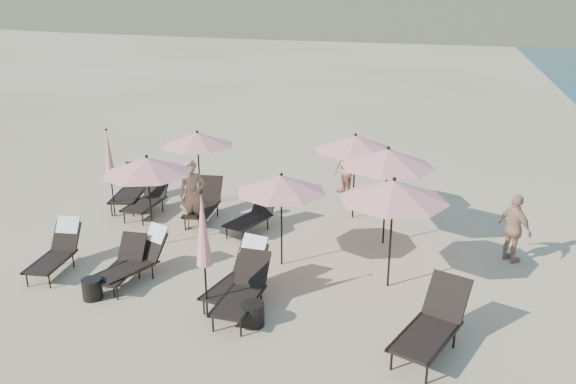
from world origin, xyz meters
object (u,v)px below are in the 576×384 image
(beachgoer_b, at_px, (344,170))
(umbrella_open_3, at_px, (197,139))
(lounger_0, at_px, (57,249))
(lounger_5, at_px, (432,324))
(umbrella_closed_1, at_px, (109,156))
(umbrella_open_2, at_px, (394,190))
(lounger_2, at_px, (138,257))
(side_table_0, at_px, (92,289))
(lounger_9, at_px, (254,215))
(lounger_1, at_px, (122,265))
(side_table_1, at_px, (253,314))
(lounger_3, at_px, (240,273))
(beachgoer_a, at_px, (193,195))
(umbrella_open_5, at_px, (388,158))
(lounger_7, at_px, (148,198))
(umbrella_open_0, at_px, (147,166))
(lounger_6, at_px, (131,189))
(umbrella_closed_0, at_px, (203,231))
(beachgoer_c, at_px, (514,229))
(lounger_4, at_px, (243,290))
(umbrella_open_1, at_px, (281,184))
(lounger_8, at_px, (204,203))
(umbrella_open_4, at_px, (355,143))

(beachgoer_b, bearing_deg, umbrella_open_3, -99.63)
(lounger_0, relative_size, lounger_5, 0.84)
(lounger_0, bearing_deg, umbrella_closed_1, 93.29)
(umbrella_open_2, bearing_deg, lounger_2, -166.68)
(side_table_0, height_order, beachgoer_b, beachgoer_b)
(lounger_0, relative_size, lounger_9, 0.97)
(lounger_2, distance_m, beachgoer_b, 7.13)
(lounger_0, bearing_deg, beachgoer_b, 44.61)
(lounger_1, distance_m, side_table_1, 3.21)
(lounger_3, distance_m, umbrella_open_2, 3.37)
(lounger_1, relative_size, umbrella_open_3, 0.71)
(lounger_1, height_order, beachgoer_a, beachgoer_a)
(umbrella_open_5, relative_size, side_table_1, 5.50)
(lounger_1, relative_size, lounger_7, 0.89)
(lounger_0, relative_size, umbrella_open_0, 0.75)
(lounger_0, bearing_deg, lounger_6, 90.95)
(lounger_2, bearing_deg, umbrella_open_3, 118.09)
(lounger_5, relative_size, lounger_9, 1.14)
(lounger_1, height_order, umbrella_open_3, umbrella_open_3)
(side_table_1, bearing_deg, umbrella_closed_0, 179.04)
(lounger_0, distance_m, umbrella_open_2, 7.16)
(beachgoer_b, bearing_deg, beachgoer_c, 15.33)
(lounger_0, xyz_separation_m, umbrella_open_0, (1.28, 1.72, 1.49))
(lounger_4, relative_size, umbrella_closed_1, 0.69)
(umbrella_open_1, bearing_deg, lounger_1, -148.28)
(lounger_5, xyz_separation_m, umbrella_closed_0, (-3.97, -0.13, 1.21))
(umbrella_open_3, bearing_deg, umbrella_open_1, -41.33)
(umbrella_open_2, relative_size, side_table_0, 5.58)
(beachgoer_b, bearing_deg, lounger_9, -63.58)
(lounger_3, height_order, lounger_8, lounger_3)
(lounger_7, bearing_deg, lounger_8, 1.40)
(lounger_0, bearing_deg, umbrella_open_5, 19.01)
(beachgoer_b, xyz_separation_m, beachgoer_c, (4.48, -3.32, -0.01))
(lounger_4, height_order, umbrella_open_4, umbrella_open_4)
(lounger_1, bearing_deg, lounger_9, 59.74)
(lounger_2, height_order, beachgoer_c, beachgoer_c)
(umbrella_open_2, bearing_deg, side_table_0, -157.85)
(umbrella_closed_0, bearing_deg, lounger_0, 167.89)
(beachgoer_b, bearing_deg, umbrella_open_2, -17.20)
(lounger_5, bearing_deg, lounger_2, -169.25)
(umbrella_open_0, relative_size, umbrella_closed_1, 0.92)
(lounger_9, bearing_deg, beachgoer_b, 81.06)
(side_table_0, height_order, beachgoer_c, beachgoer_c)
(lounger_3, relative_size, umbrella_closed_0, 0.72)
(umbrella_open_2, bearing_deg, lounger_6, 160.47)
(umbrella_open_3, bearing_deg, lounger_8, -58.96)
(lounger_1, height_order, umbrella_closed_0, umbrella_closed_0)
(lounger_9, bearing_deg, lounger_5, -24.30)
(side_table_1, bearing_deg, lounger_3, 124.02)
(lounger_8, bearing_deg, lounger_0, -124.03)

